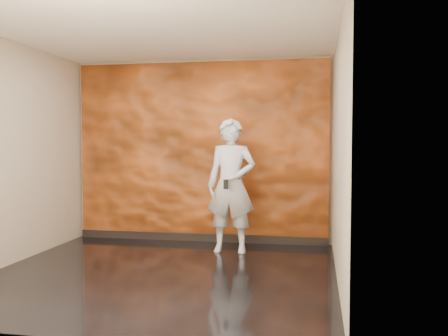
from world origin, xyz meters
TOP-DOWN VIEW (x-y plane):
  - room at (0.00, 0.00)m, footprint 4.02×4.02m
  - feature_wall at (0.00, 1.96)m, footprint 3.90×0.06m
  - baseboard at (0.00, 1.92)m, footprint 3.90×0.04m
  - man at (0.59, 1.29)m, footprint 0.69×0.46m
  - phone at (0.57, 1.03)m, footprint 0.07×0.01m

SIDE VIEW (x-z plane):
  - baseboard at x=0.00m, z-range 0.00..0.12m
  - man at x=0.59m, z-range 0.00..1.86m
  - phone at x=0.57m, z-range 0.90..1.03m
  - feature_wall at x=0.00m, z-range 0.00..2.75m
  - room at x=0.00m, z-range -0.01..2.81m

